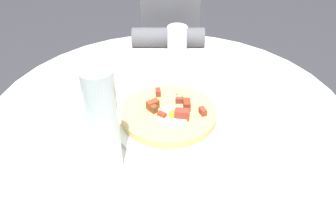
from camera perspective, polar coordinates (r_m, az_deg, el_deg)
The scene contains 11 objects.
dining_table at distance 1.20m, azimuth 0.04°, elevation -7.00°, with size 1.02×1.02×0.73m.
person_seated at distance 1.79m, azimuth 0.02°, elevation 7.42°, with size 0.51×0.28×1.14m.
pizza_plate at distance 1.06m, azimuth -0.05°, elevation -1.05°, with size 0.32×0.32×0.01m, color silver.
breakfast_pizza at distance 1.05m, azimuth 0.02°, elevation -0.28°, with size 0.26×0.26×0.05m.
bread_plate at distance 1.02m, azimuth 15.25°, elevation -4.31°, with size 0.15×0.15×0.01m, color white.
napkin at distance 0.86m, azimuth 2.91°, elevation -12.73°, with size 0.17×0.14×0.00m, color white.
fork at distance 0.87m, azimuth 2.90°, elevation -11.64°, with size 0.18×0.01×0.01m, color silver.
knife at distance 0.85m, azimuth 2.93°, elevation -13.47°, with size 0.18×0.01×0.01m, color silver.
water_glass at distance 1.35m, azimuth 1.35°, elevation 10.28°, with size 0.07×0.07×0.11m, color silver.
water_bottle at distance 0.86m, azimuth -9.59°, elevation -1.47°, with size 0.07×0.07×0.26m, color silver.
salt_shaker at distance 1.10m, azimuth 11.67°, elevation 0.92°, with size 0.03×0.03×0.05m, color white.
Camera 1 is at (-0.86, 0.04, 1.39)m, focal length 41.61 mm.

